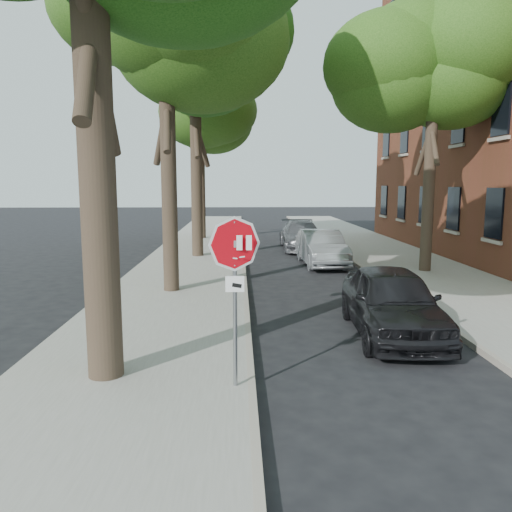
{
  "coord_description": "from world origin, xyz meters",
  "views": [
    {
      "loc": [
        -0.64,
        -7.31,
        3.21
      ],
      "look_at": [
        -0.36,
        0.57,
        2.05
      ],
      "focal_mm": 35.0,
      "sensor_mm": 36.0,
      "label": 1
    }
  ],
  "objects_px": {
    "stop_sign": "(235,269)",
    "tree_far": "(200,110)",
    "car_b": "(321,248)",
    "tree_right": "(433,64)",
    "tree_mid_b": "(194,65)",
    "car_a": "(392,301)",
    "tree_mid_a": "(165,20)",
    "car_c": "(301,235)"
  },
  "relations": [
    {
      "from": "car_b",
      "to": "tree_mid_a",
      "type": "bearing_deg",
      "value": -139.58
    },
    {
      "from": "tree_far",
      "to": "car_a",
      "type": "height_order",
      "value": "tree_far"
    },
    {
      "from": "stop_sign",
      "to": "car_b",
      "type": "bearing_deg",
      "value": 74.57
    },
    {
      "from": "tree_mid_b",
      "to": "tree_mid_a",
      "type": "bearing_deg",
      "value": -91.63
    },
    {
      "from": "tree_mid_a",
      "to": "car_c",
      "type": "relative_size",
      "value": 2.09
    },
    {
      "from": "tree_far",
      "to": "tree_right",
      "type": "bearing_deg",
      "value": -51.66
    },
    {
      "from": "tree_far",
      "to": "car_c",
      "type": "relative_size",
      "value": 1.98
    },
    {
      "from": "car_c",
      "to": "tree_mid_b",
      "type": "bearing_deg",
      "value": -151.38
    },
    {
      "from": "stop_sign",
      "to": "tree_right",
      "type": "xyz_separation_m",
      "value": [
        6.68,
        10.14,
        5.26
      ]
    },
    {
      "from": "tree_mid_b",
      "to": "tree_far",
      "type": "xyz_separation_m",
      "value": [
        -0.3,
        6.99,
        -0.78
      ]
    },
    {
      "from": "tree_right",
      "to": "car_b",
      "type": "bearing_deg",
      "value": 151.72
    },
    {
      "from": "tree_right",
      "to": "car_a",
      "type": "xyz_separation_m",
      "value": [
        -3.38,
        -7.24,
        -6.49
      ]
    },
    {
      "from": "stop_sign",
      "to": "tree_right",
      "type": "relative_size",
      "value": 0.28
    },
    {
      "from": "car_a",
      "to": "tree_right",
      "type": "bearing_deg",
      "value": 68.3
    },
    {
      "from": "tree_right",
      "to": "car_a",
      "type": "relative_size",
      "value": 2.19
    },
    {
      "from": "tree_right",
      "to": "car_b",
      "type": "relative_size",
      "value": 2.22
    },
    {
      "from": "tree_mid_b",
      "to": "tree_far",
      "type": "distance_m",
      "value": 7.04
    },
    {
      "from": "tree_mid_a",
      "to": "car_a",
      "type": "bearing_deg",
      "value": -39.08
    },
    {
      "from": "tree_far",
      "to": "tree_right",
      "type": "height_order",
      "value": "same"
    },
    {
      "from": "car_a",
      "to": "tree_far",
      "type": "bearing_deg",
      "value": 109.6
    },
    {
      "from": "tree_mid_b",
      "to": "car_b",
      "type": "bearing_deg",
      "value": -23.6
    },
    {
      "from": "tree_mid_a",
      "to": "tree_right",
      "type": "xyz_separation_m",
      "value": [
        8.6,
        2.99,
        -0.39
      ]
    },
    {
      "from": "tree_mid_b",
      "to": "car_a",
      "type": "xyz_separation_m",
      "value": [
        5.02,
        -11.25,
        -7.27
      ]
    },
    {
      "from": "stop_sign",
      "to": "tree_right",
      "type": "bearing_deg",
      "value": 56.62
    },
    {
      "from": "car_b",
      "to": "car_c",
      "type": "bearing_deg",
      "value": 90.06
    },
    {
      "from": "tree_mid_a",
      "to": "tree_far",
      "type": "height_order",
      "value": "tree_mid_a"
    },
    {
      "from": "stop_sign",
      "to": "tree_mid_a",
      "type": "xyz_separation_m",
      "value": [
        -1.92,
        7.14,
        5.66
      ]
    },
    {
      "from": "car_a",
      "to": "car_b",
      "type": "height_order",
      "value": "car_a"
    },
    {
      "from": "tree_mid_b",
      "to": "car_c",
      "type": "distance_m",
      "value": 9.13
    },
    {
      "from": "stop_sign",
      "to": "tree_mid_a",
      "type": "bearing_deg",
      "value": 105.07
    },
    {
      "from": "tree_mid_a",
      "to": "stop_sign",
      "type": "bearing_deg",
      "value": -74.93
    },
    {
      "from": "tree_mid_b",
      "to": "car_c",
      "type": "height_order",
      "value": "tree_mid_b"
    },
    {
      "from": "stop_sign",
      "to": "tree_far",
      "type": "bearing_deg",
      "value": 95.46
    },
    {
      "from": "car_a",
      "to": "car_b",
      "type": "distance_m",
      "value": 9.05
    },
    {
      "from": "stop_sign",
      "to": "car_a",
      "type": "distance_m",
      "value": 4.56
    },
    {
      "from": "stop_sign",
      "to": "tree_mid_a",
      "type": "height_order",
      "value": "tree_mid_a"
    },
    {
      "from": "tree_mid_a",
      "to": "tree_mid_b",
      "type": "relative_size",
      "value": 0.95
    },
    {
      "from": "stop_sign",
      "to": "car_c",
      "type": "height_order",
      "value": "stop_sign"
    },
    {
      "from": "stop_sign",
      "to": "car_b",
      "type": "xyz_separation_m",
      "value": [
        3.3,
        11.95,
        -1.26
      ]
    },
    {
      "from": "stop_sign",
      "to": "car_a",
      "type": "xyz_separation_m",
      "value": [
        3.3,
        2.9,
        -1.22
      ]
    },
    {
      "from": "stop_sign",
      "to": "tree_far",
      "type": "height_order",
      "value": "tree_far"
    },
    {
      "from": "tree_mid_b",
      "to": "stop_sign",
      "type": "bearing_deg",
      "value": -83.05
    }
  ]
}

